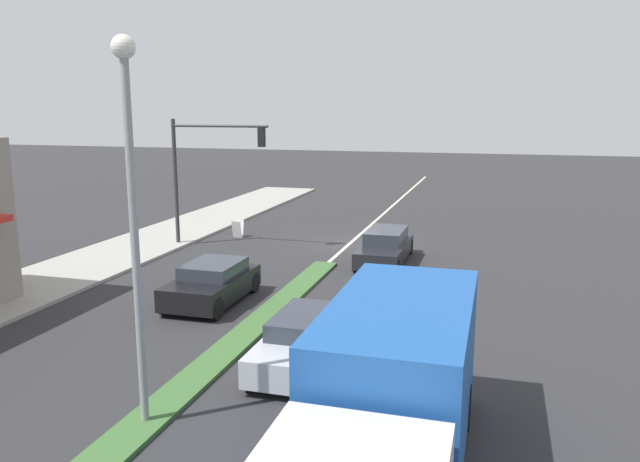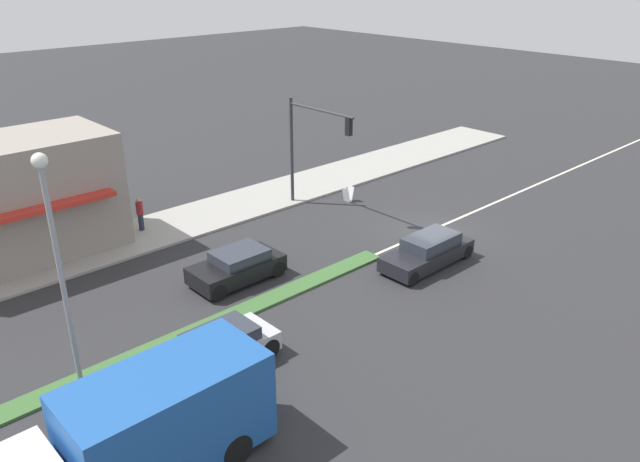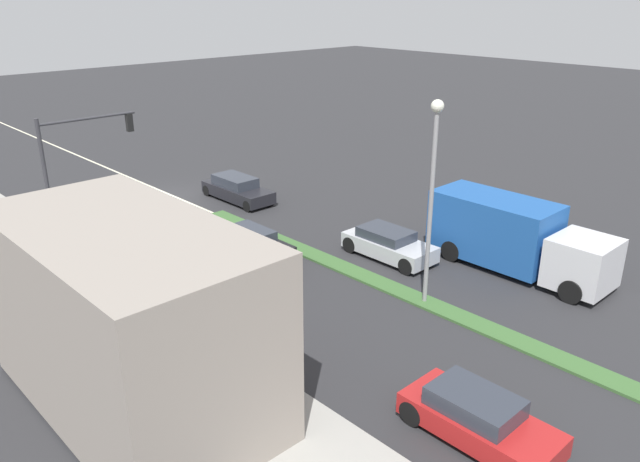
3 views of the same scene
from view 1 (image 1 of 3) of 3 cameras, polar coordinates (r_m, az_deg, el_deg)
ground_plane at (r=13.06m, az=-16.96°, el=-17.61°), size 160.00×160.00×0.00m
lane_marking_center at (r=28.91m, az=2.70°, el=-1.18°), size 0.16×60.00×0.01m
traffic_signal_main at (r=28.26m, az=-10.60°, el=6.34°), size 4.59×0.34×5.60m
street_lamp at (r=12.04m, az=-16.85°, el=3.97°), size 0.44×0.44×7.37m
pedestrian at (r=23.99m, az=-26.16°, el=-2.51°), size 0.34×0.34×1.65m
warning_aframe_sign at (r=30.52m, az=-7.51°, el=0.20°), size 0.45×0.53×0.84m
delivery_truck at (r=10.70m, az=6.52°, el=-15.06°), size 2.44×7.50×2.87m
suv_black at (r=20.45m, az=-9.84°, el=-4.73°), size 1.90×3.84×1.31m
sedan_silver at (r=15.38m, az=-1.33°, el=-10.00°), size 1.74×4.10×1.28m
sedan_dark at (r=25.53m, az=5.98°, el=-1.45°), size 1.72×4.53×1.33m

